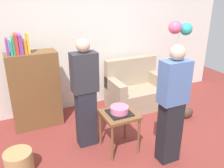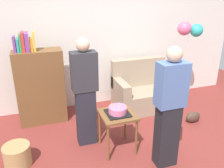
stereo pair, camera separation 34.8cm
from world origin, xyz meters
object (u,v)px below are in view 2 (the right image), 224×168
(person_holding_cake, at_px, (169,109))
(handbag, at_px, (193,117))
(person_blowing_candles, at_px, (85,93))
(balloon_bunch, at_px, (190,29))
(birthday_cake, at_px, (118,110))
(wicker_basket, at_px, (17,156))
(bookshelf, at_px, (40,85))
(side_table, at_px, (118,119))
(couch, at_px, (142,92))

(person_holding_cake, height_order, handbag, person_holding_cake)
(person_blowing_candles, bearing_deg, balloon_bunch, 13.91)
(birthday_cake, bearing_deg, balloon_bunch, 28.91)
(wicker_basket, bearing_deg, handbag, 3.83)
(person_blowing_candles, distance_m, wicker_basket, 1.24)
(bookshelf, xyz_separation_m, side_table, (0.98, -1.21, -0.18))
(person_blowing_candles, bearing_deg, birthday_cake, -43.17)
(handbag, distance_m, balloon_bunch, 1.60)
(handbag, relative_size, balloon_bunch, 0.17)
(bookshelf, bearing_deg, handbag, -19.95)
(couch, bearing_deg, wicker_basket, -155.98)
(handbag, bearing_deg, wicker_basket, -176.17)
(couch, bearing_deg, bookshelf, 177.54)
(birthday_cake, distance_m, handbag, 1.66)
(couch, height_order, wicker_basket, couch)
(bookshelf, height_order, side_table, bookshelf)
(balloon_bunch, bearing_deg, handbag, -107.99)
(side_table, height_order, handbag, side_table)
(couch, height_order, person_holding_cake, person_holding_cake)
(bookshelf, height_order, birthday_cake, bookshelf)
(bookshelf, xyz_separation_m, wicker_basket, (-0.41, -1.11, -0.53))
(person_holding_cake, relative_size, handbag, 5.82)
(person_holding_cake, xyz_separation_m, balloon_bunch, (1.26, 1.47, 0.70))
(person_holding_cake, xyz_separation_m, wicker_basket, (-1.90, 0.59, -0.68))
(person_blowing_candles, height_order, balloon_bunch, balloon_bunch)
(couch, relative_size, balloon_bunch, 0.65)
(couch, bearing_deg, side_table, -129.09)
(handbag, xyz_separation_m, balloon_bunch, (0.22, 0.68, 1.43))
(bookshelf, bearing_deg, person_blowing_candles, -56.04)
(person_holding_cake, bearing_deg, couch, -79.07)
(bookshelf, bearing_deg, person_holding_cake, -48.95)
(couch, relative_size, bookshelf, 0.68)
(bookshelf, distance_m, birthday_cake, 1.56)
(couch, height_order, person_blowing_candles, person_blowing_candles)
(bookshelf, relative_size, person_holding_cake, 0.99)
(bookshelf, xyz_separation_m, person_blowing_candles, (0.59, -0.88, 0.15))
(couch, xyz_separation_m, balloon_bunch, (0.85, -0.16, 1.19))
(birthday_cake, height_order, handbag, birthday_cake)
(birthday_cake, xyz_separation_m, handbag, (1.54, 0.30, -0.54))
(wicker_basket, distance_m, balloon_bunch, 3.56)
(balloon_bunch, bearing_deg, couch, 169.54)
(birthday_cake, distance_m, person_blowing_candles, 0.54)
(bookshelf, xyz_separation_m, balloon_bunch, (2.74, -0.24, 0.85))
(birthday_cake, relative_size, balloon_bunch, 0.19)
(person_blowing_candles, distance_m, handbag, 2.06)
(person_blowing_candles, bearing_deg, handbag, -3.79)
(side_table, height_order, person_holding_cake, person_holding_cake)
(side_table, bearing_deg, bookshelf, 129.00)
(couch, relative_size, birthday_cake, 3.44)
(birthday_cake, xyz_separation_m, person_blowing_candles, (-0.39, 0.33, 0.19))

